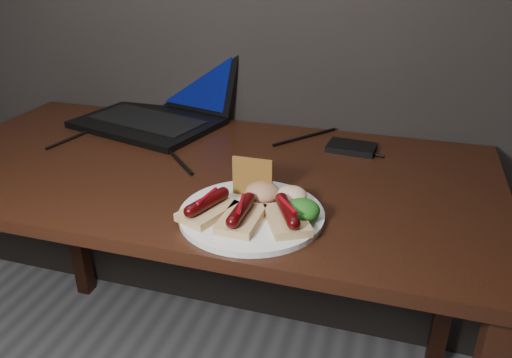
% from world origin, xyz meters
% --- Properties ---
extents(desk, '(1.40, 0.70, 0.75)m').
position_xyz_m(desk, '(0.00, 1.38, 0.66)').
color(desk, '#34190D').
rests_on(desk, ground).
extents(laptop, '(0.47, 0.45, 0.25)m').
position_xyz_m(laptop, '(-0.25, 1.67, 0.80)').
color(laptop, black).
rests_on(laptop, desk).
extents(hard_drive, '(0.13, 0.09, 0.02)m').
position_xyz_m(hard_drive, '(0.34, 1.59, 0.76)').
color(hard_drive, black).
rests_on(hard_drive, desk).
extents(desk_cables, '(0.86, 0.41, 0.01)m').
position_xyz_m(desk_cables, '(-0.00, 1.52, 0.75)').
color(desk_cables, black).
rests_on(desk_cables, desk).
extents(plate, '(0.36, 0.36, 0.01)m').
position_xyz_m(plate, '(0.19, 1.19, 0.76)').
color(plate, silver).
rests_on(plate, desk).
extents(bread_sausage_left, '(0.11, 0.13, 0.04)m').
position_xyz_m(bread_sausage_left, '(0.11, 1.15, 0.78)').
color(bread_sausage_left, '#E4B786').
rests_on(bread_sausage_left, plate).
extents(bread_sausage_center, '(0.07, 0.12, 0.04)m').
position_xyz_m(bread_sausage_center, '(0.18, 1.14, 0.78)').
color(bread_sausage_center, '#E4B786').
rests_on(bread_sausage_center, plate).
extents(bread_sausage_right, '(0.12, 0.13, 0.04)m').
position_xyz_m(bread_sausage_right, '(0.27, 1.16, 0.78)').
color(bread_sausage_right, '#E4B786').
rests_on(bread_sausage_right, plate).
extents(crispbread, '(0.09, 0.01, 0.08)m').
position_xyz_m(crispbread, '(0.17, 1.25, 0.80)').
color(crispbread, '#AC722F').
rests_on(crispbread, plate).
extents(salad_greens, '(0.07, 0.07, 0.04)m').
position_xyz_m(salad_greens, '(0.29, 1.19, 0.78)').
color(salad_greens, '#105113').
rests_on(salad_greens, plate).
extents(salsa_mound, '(0.07, 0.07, 0.04)m').
position_xyz_m(salsa_mound, '(0.20, 1.23, 0.78)').
color(salsa_mound, maroon).
rests_on(salsa_mound, plate).
extents(coleslaw_mound, '(0.06, 0.06, 0.04)m').
position_xyz_m(coleslaw_mound, '(0.26, 1.24, 0.78)').
color(coleslaw_mound, white).
rests_on(coleslaw_mound, plate).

